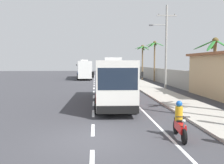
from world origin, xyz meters
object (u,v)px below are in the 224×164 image
object	(u,v)px
palm_second	(155,51)
motorcycle_beside_bus	(180,123)
coach_bus_far_lane	(84,69)
utility_pole_mid	(166,45)
palm_fourth	(142,54)
palm_third	(215,54)
coach_bus_foreground	(113,80)

from	to	relation	value
palm_second	motorcycle_beside_bus	bearing A→B (deg)	-102.48
coach_bus_far_lane	utility_pole_mid	xyz separation A→B (m)	(10.45, -19.30, 3.31)
utility_pole_mid	palm_second	bearing A→B (deg)	81.61
palm_fourth	coach_bus_far_lane	bearing A→B (deg)	162.06
coach_bus_far_lane	palm_third	distance (m)	28.89
coach_bus_far_lane	motorcycle_beside_bus	world-z (taller)	coach_bus_far_lane
palm_third	palm_second	bearing A→B (deg)	93.03
palm_fourth	motorcycle_beside_bus	bearing A→B (deg)	-98.99
motorcycle_beside_bus	utility_pole_mid	xyz separation A→B (m)	(4.73, 17.49, 4.60)
coach_bus_foreground	palm_fourth	size ratio (longest dim) A/B	1.65
motorcycle_beside_bus	palm_second	size ratio (longest dim) A/B	0.29
motorcycle_beside_bus	palm_second	world-z (taller)	palm_second
motorcycle_beside_bus	coach_bus_foreground	bearing A→B (deg)	104.13
coach_bus_foreground	palm_third	world-z (taller)	palm_third
motorcycle_beside_bus	palm_second	bearing A→B (deg)	77.52
coach_bus_foreground	utility_pole_mid	world-z (taller)	utility_pole_mid
coach_bus_foreground	utility_pole_mid	distance (m)	11.79
coach_bus_foreground	palm_third	xyz separation A→B (m)	(9.52, 2.60, 2.06)
motorcycle_beside_bus	palm_fourth	xyz separation A→B (m)	(5.26, 33.24, 4.14)
utility_pole_mid	palm_fourth	size ratio (longest dim) A/B	1.53
coach_bus_foreground	motorcycle_beside_bus	size ratio (longest dim) A/B	5.43
coach_bus_foreground	motorcycle_beside_bus	distance (m)	8.87
motorcycle_beside_bus	palm_fourth	size ratio (longest dim) A/B	0.30
palm_second	palm_third	size ratio (longest dim) A/B	1.24
coach_bus_far_lane	palm_second	size ratio (longest dim) A/B	1.78
palm_second	palm_fourth	size ratio (longest dim) A/B	1.05
palm_third	utility_pole_mid	bearing A→B (deg)	112.60
motorcycle_beside_bus	palm_third	distance (m)	13.74
palm_second	palm_fourth	world-z (taller)	palm_second
palm_second	palm_fourth	xyz separation A→B (m)	(-1.17, 4.19, -0.36)
utility_pole_mid	coach_bus_foreground	bearing A→B (deg)	-127.46
palm_third	palm_fourth	size ratio (longest dim) A/B	0.85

